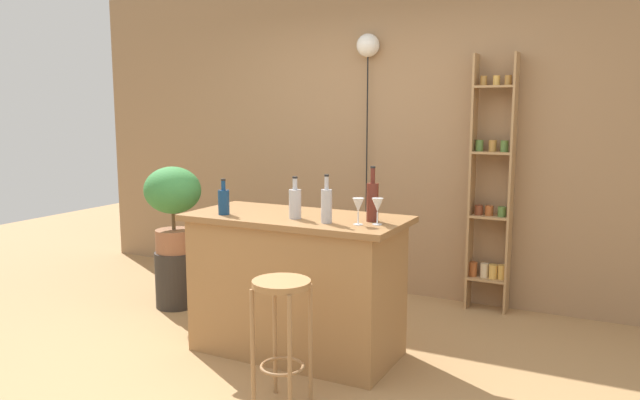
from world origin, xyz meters
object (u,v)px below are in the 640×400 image
object	(u,v)px
spice_shelf	(491,190)
plant_stool	(176,279)
bottle_spirits_clear	(295,203)
wine_glass_center	(358,206)
wine_glass_left	(378,206)
pendant_globe_light	(368,50)
potted_plant	(173,199)
bottle_wine_red	(327,205)
bottle_vinegar	(224,201)
bar_stool	(282,314)
bottle_soda_blue	(372,201)

from	to	relation	value
spice_shelf	plant_stool	xyz separation A→B (m)	(-2.34, -1.10, -0.76)
bottle_spirits_clear	wine_glass_center	distance (m)	0.45
wine_glass_left	pendant_globe_light	distance (m)	2.07
potted_plant	bottle_wine_red	distance (m)	1.77
spice_shelf	wine_glass_center	world-z (taller)	spice_shelf
plant_stool	bottle_wine_red	size ratio (longest dim) A/B	1.55
bottle_vinegar	pendant_globe_light	xyz separation A→B (m)	(0.30, 1.73, 1.11)
bottle_spirits_clear	pendant_globe_light	bearing A→B (deg)	96.73
bar_stool	bottle_spirits_clear	world-z (taller)	bottle_spirits_clear
spice_shelf	plant_stool	world-z (taller)	spice_shelf
plant_stool	potted_plant	size ratio (longest dim) A/B	0.66
bar_stool	bottle_vinegar	world-z (taller)	bottle_vinegar
potted_plant	pendant_globe_light	distance (m)	2.09
bottle_wine_red	bottle_soda_blue	xyz separation A→B (m)	(0.23, 0.18, 0.02)
potted_plant	bottle_spirits_clear	size ratio (longest dim) A/B	2.61
bar_stool	wine_glass_left	size ratio (longest dim) A/B	4.41
bar_stool	wine_glass_center	bearing A→B (deg)	72.25
bottle_wine_red	wine_glass_left	size ratio (longest dim) A/B	1.84
bottle_wine_red	bottle_soda_blue	size ratio (longest dim) A/B	0.87
potted_plant	pendant_globe_light	world-z (taller)	pendant_globe_light
bar_stool	pendant_globe_light	world-z (taller)	pendant_globe_light
bottle_spirits_clear	pendant_globe_light	distance (m)	1.98
potted_plant	bottle_vinegar	size ratio (longest dim) A/B	2.97
spice_shelf	pendant_globe_light	world-z (taller)	pendant_globe_light
bottle_soda_blue	wine_glass_left	world-z (taller)	bottle_soda_blue
spice_shelf	wine_glass_center	distance (m)	1.67
potted_plant	bottle_vinegar	bearing A→B (deg)	-31.81
wine_glass_left	bottle_soda_blue	bearing A→B (deg)	127.95
plant_stool	pendant_globe_light	world-z (taller)	pendant_globe_light
bottle_soda_blue	wine_glass_center	world-z (taller)	bottle_soda_blue
bar_stool	wine_glass_center	world-z (taller)	wine_glass_center
spice_shelf	bottle_soda_blue	bearing A→B (deg)	-106.39
plant_stool	bottle_vinegar	distance (m)	1.36
bottle_wine_red	plant_stool	bearing A→B (deg)	162.17
bottle_soda_blue	pendant_globe_light	bearing A→B (deg)	114.02
bottle_soda_blue	bottle_spirits_clear	distance (m)	0.50
potted_plant	bottle_soda_blue	xyz separation A→B (m)	(1.91, -0.36, 0.17)
bottle_vinegar	plant_stool	bearing A→B (deg)	148.19
wine_glass_center	pendant_globe_light	distance (m)	2.07
pendant_globe_light	plant_stool	bearing A→B (deg)	-136.98
bottle_wine_red	bottle_soda_blue	distance (m)	0.29
bottle_vinegar	wine_glass_left	world-z (taller)	bottle_vinegar
bar_stool	pendant_globe_light	size ratio (longest dim) A/B	0.32
bottle_spirits_clear	pendant_globe_light	xyz separation A→B (m)	(-0.19, 1.64, 1.09)
bar_stool	potted_plant	xyz separation A→B (m)	(-1.68, 1.10, 0.38)
bottle_wine_red	wine_glass_left	distance (m)	0.31
pendant_globe_light	potted_plant	bearing A→B (deg)	-136.98
bottle_wine_red	bottle_vinegar	world-z (taller)	bottle_wine_red
bottle_wine_red	bottle_vinegar	distance (m)	0.75
bar_stool	spice_shelf	size ratio (longest dim) A/B	0.35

